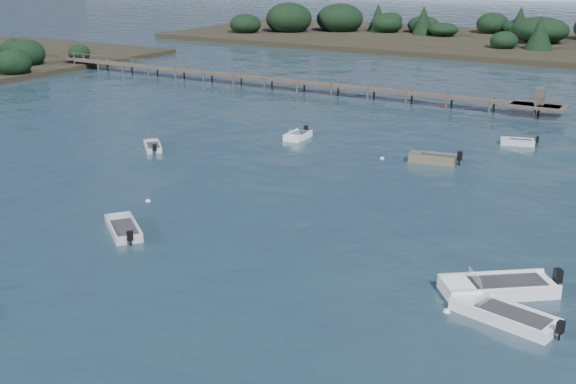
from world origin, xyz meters
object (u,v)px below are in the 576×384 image
Objects in this scene: dinghy_mid_white_a at (504,317)px; tender_far_white at (433,160)px; tender_far_grey at (153,148)px; dinghy_extra_a at (298,137)px; dinghy_mid_white_b at (498,289)px; jetty at (300,82)px; tender_far_grey_b at (517,143)px; dinghy_mid_grey at (123,230)px.

tender_far_white reaches higher than dinghy_mid_white_a.
tender_far_white is at bearing 116.75° from dinghy_mid_white_a.
tender_far_grey is 0.93× the size of dinghy_extra_a.
jetty reaches higher than dinghy_mid_white_b.
tender_far_grey is at bearing -132.73° from dinghy_extra_a.
jetty is at bearing 138.42° from tender_far_white.
tender_far_grey is 0.04× the size of jetty.
dinghy_mid_white_b reaches higher than tender_far_grey_b.
tender_far_white is (-10.81, 21.44, 0.04)m from dinghy_mid_white_a.
dinghy_mid_white_a is 53.25m from jetty.
dinghy_mid_white_a is 30.55m from tender_far_grey_b.
dinghy_mid_white_b is at bearing -50.28° from jetty.
jetty is at bearing 128.83° from dinghy_mid_white_a.
jetty is (-12.64, 42.10, 0.84)m from dinghy_mid_grey.
tender_far_grey is 0.54× the size of dinghy_mid_white_b.
dinghy_extra_a is 12.18m from tender_far_white.
dinghy_mid_grey is 24.20m from tender_far_white.
tender_far_white is 0.06× the size of jetty.
tender_far_grey is at bearing -85.16° from jetty.
dinghy_mid_grey is 1.30× the size of tender_far_grey_b.
dinghy_extra_a is at bearing -156.11° from tender_far_grey_b.
dinghy_mid_white_a is 0.92× the size of dinghy_mid_white_b.
jetty is at bearing 106.71° from dinghy_mid_grey.
tender_far_grey is 17.74m from dinghy_mid_grey.
dinghy_mid_grey is 0.74× the size of dinghy_mid_white_b.
dinghy_mid_grey is (-20.75, -0.62, -0.00)m from dinghy_mid_white_a.
dinghy_mid_white_b is 0.08× the size of jetty.
dinghy_mid_white_b is 50.84m from jetty.
tender_far_grey is 27.76m from jetty.
tender_far_white is (12.13, -1.17, 0.04)m from dinghy_extra_a.
dinghy_extra_a is at bearing -61.00° from jetty.
dinghy_mid_white_a is at bearing 1.72° from dinghy_mid_grey.
tender_far_grey is at bearing 125.47° from dinghy_mid_grey.
dinghy_extra_a is 0.05× the size of jetty.
dinghy_extra_a is (-22.93, 22.61, -0.00)m from dinghy_mid_white_a.
dinghy_mid_white_a is 2.54m from dinghy_mid_white_b.
tender_far_grey_b is 29.15m from jetty.
tender_far_white is (-9.91, 19.06, 0.01)m from dinghy_mid_white_b.
jetty is (-2.34, 27.65, 0.84)m from tender_far_grey.
dinghy_mid_white_a is at bearing -44.60° from dinghy_extra_a.
dinghy_mid_white_b is 1.35× the size of tender_far_white.
dinghy_mid_white_a is 0.07× the size of jetty.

